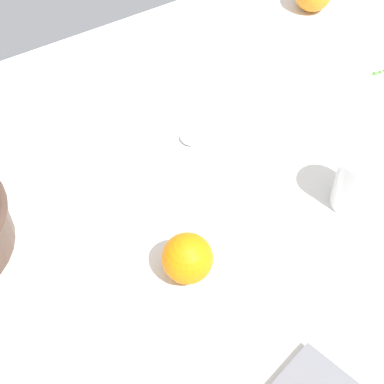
% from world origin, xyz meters
% --- Properties ---
extents(ground_plane, '(1.40, 1.01, 0.03)m').
position_xyz_m(ground_plane, '(0.00, 0.00, -0.01)').
color(ground_plane, silver).
extents(juice_glass, '(0.07, 0.07, 0.09)m').
position_xyz_m(juice_glass, '(0.17, -0.11, 0.04)').
color(juice_glass, white).
rests_on(juice_glass, ground_plane).
extents(loose_orange_0, '(0.07, 0.07, 0.07)m').
position_xyz_m(loose_orange_0, '(-0.10, -0.08, 0.03)').
color(loose_orange_0, orange).
rests_on(loose_orange_0, ground_plane).
extents(spoon, '(0.04, 0.14, 0.01)m').
position_xyz_m(spoon, '(0.04, 0.11, 0.00)').
color(spoon, silver).
rests_on(spoon, ground_plane).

